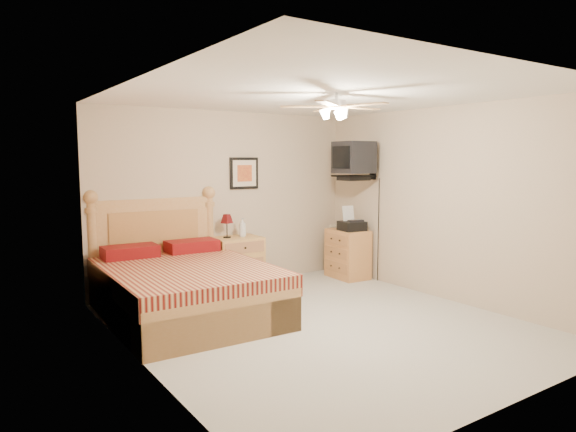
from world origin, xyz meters
name	(u,v)px	position (x,y,z in m)	size (l,w,h in m)	color
floor	(322,325)	(0.00, 0.00, 0.00)	(4.50, 4.50, 0.00)	#A7A397
ceiling	(324,95)	(0.00, 0.00, 2.50)	(4.00, 4.50, 0.04)	white
wall_back	(227,199)	(0.00, 2.25, 1.25)	(4.00, 0.04, 2.50)	tan
wall_front	(517,240)	(0.00, -2.25, 1.25)	(4.00, 0.04, 2.50)	tan
wall_left	(140,226)	(-2.00, 0.00, 1.25)	(0.04, 4.50, 2.50)	tan
wall_right	(445,204)	(2.00, 0.00, 1.25)	(0.04, 4.50, 2.50)	tan
bed	(185,255)	(-1.13, 1.12, 0.73)	(1.71, 2.24, 1.45)	#BA8246
nightstand	(237,263)	(0.01, 2.00, 0.36)	(0.67, 0.50, 0.73)	#AC7D42
table_lamp	(227,226)	(-0.12, 2.04, 0.89)	(0.18, 0.18, 0.33)	#560D10
lotion_bottle	(242,227)	(0.11, 2.00, 0.86)	(0.10, 0.10, 0.27)	silver
framed_picture	(244,173)	(0.27, 2.23, 1.62)	(0.46, 0.04, 0.46)	black
dresser	(348,254)	(1.73, 1.60, 0.37)	(0.44, 0.63, 0.75)	#C07A39
fax_machine	(352,218)	(1.72, 1.50, 0.93)	(0.35, 0.37, 0.37)	black
magazine_lower	(336,228)	(1.68, 1.82, 0.76)	(0.22, 0.30, 0.03)	#A8A086
magazine_upper	(336,226)	(1.67, 1.82, 0.79)	(0.20, 0.27, 0.02)	tan
wall_tv	(362,160)	(1.75, 1.34, 1.81)	(0.56, 0.46, 0.58)	black
ceiling_fan	(336,107)	(0.00, -0.20, 2.36)	(1.14, 1.14, 0.28)	white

